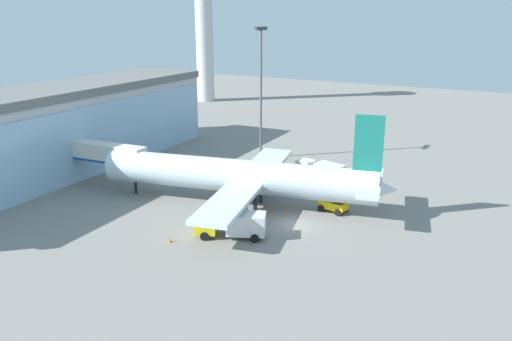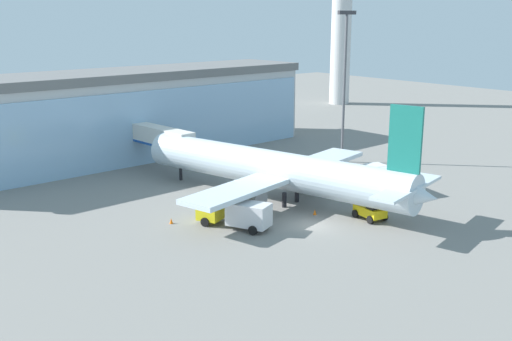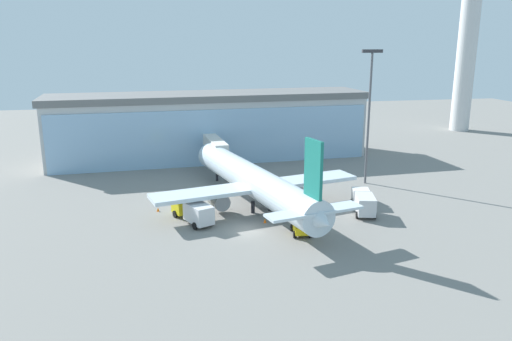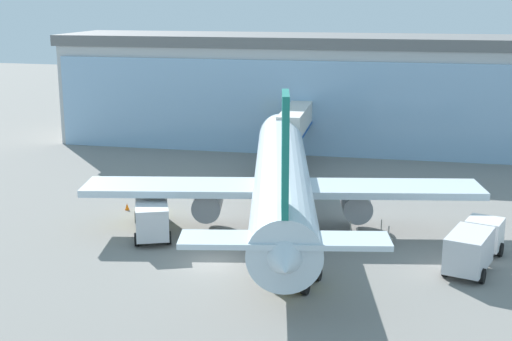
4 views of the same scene
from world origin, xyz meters
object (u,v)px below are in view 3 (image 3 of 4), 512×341
Objects in this scene: apron_light_mast at (369,107)px; catering_truck at (193,211)px; baggage_cart at (308,206)px; jet_bridge at (214,146)px; airplane at (255,182)px; safety_cone_nose at (265,221)px; fuel_truck at (364,202)px; safety_cone_wingtip at (158,209)px; pushback_tug at (301,226)px; control_tower at (468,36)px.

catering_truck is (-27.98, -12.28, -10.59)m from apron_light_mast.
jet_bridge is at bearing 88.35° from baggage_cart.
baggage_cart is at bearing -123.31° from airplane.
catering_truck is 8.93m from safety_cone_nose.
fuel_truck is 26.98m from safety_cone_wingtip.
jet_bridge is at bearing 19.91° from pushback_tug.
control_tower is at bearing -77.16° from catering_truck.
baggage_cart is (-55.59, -51.39, -22.47)m from control_tower.
pushback_tug is (-10.13, -5.81, -0.49)m from fuel_truck.
fuel_truck is at bearing -12.28° from safety_cone_wingtip.
control_tower reaches higher than baggage_cart.
fuel_truck is at bearing -45.61° from baggage_cart.
jet_bridge is 0.34× the size of control_tower.
fuel_truck is 13.55m from safety_cone_nose.
safety_cone_nose is 14.66m from safety_cone_wingtip.
pushback_tug reaches higher than safety_cone_wingtip.
control_tower is at bearing 41.54° from safety_cone_nose.
baggage_cart is (-6.78, 2.54, -0.97)m from fuel_truck.
baggage_cart is at bearing -107.45° from catering_truck.
catering_truck is at bearing -156.30° from apron_light_mast.
pushback_tug is 6.22× the size of safety_cone_wingtip.
apron_light_mast reaches higher than safety_cone_nose.
jet_bridge is at bearing 48.22° from fuel_truck.
airplane is (-19.43, -8.08, -8.49)m from apron_light_mast.
jet_bridge is 4.27× the size of baggage_cart.
pushback_tug is at bearing 134.66° from fuel_truck.
apron_light_mast is 0.55× the size of airplane.
safety_cone_wingtip is (-16.21, 11.54, -0.70)m from pushback_tug.
airplane reaches higher than safety_cone_wingtip.
pushback_tug is 5.70m from safety_cone_nose.
control_tower is at bearing 43.61° from apron_light_mast.
baggage_cart reaches higher than safety_cone_wingtip.
catering_truck is 2.35× the size of baggage_cart.
fuel_truck is (-5.91, -13.06, -10.59)m from apron_light_mast.
baggage_cart is 0.94× the size of pushback_tug.
baggage_cart is at bearing -13.75° from pushback_tug.
apron_light_mast reaches higher than baggage_cart.
baggage_cart is at bearing -161.08° from jet_bridge.
airplane is at bearing 135.00° from baggage_cart.
pushback_tug is at bearing -142.90° from catering_truck.
pushback_tug reaches higher than safety_cone_nose.
control_tower is 81.59m from airplane.
jet_bridge is 22.13m from safety_cone_wingtip.
baggage_cart is at bearing 84.30° from fuel_truck.
jet_bridge is 24.96m from baggage_cart.
safety_cone_wingtip is at bearing -167.21° from apron_light_mast.
control_tower is at bearing 17.66° from baggage_cart.
pushback_tug is (-3.35, -8.34, 0.47)m from baggage_cart.
safety_cone_wingtip is (-26.34, 5.73, -1.19)m from fuel_truck.
safety_cone_wingtip is (-12.83, 0.76, -3.30)m from airplane.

